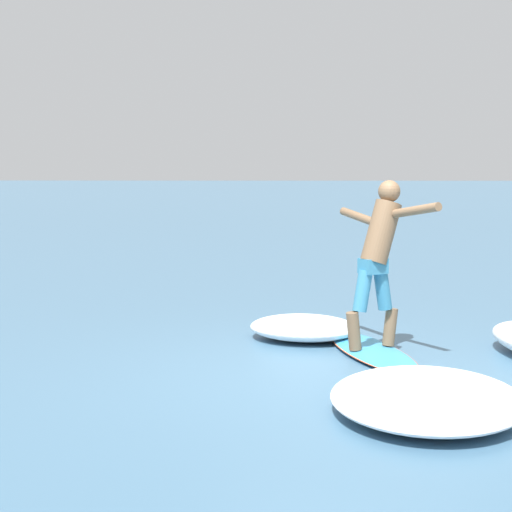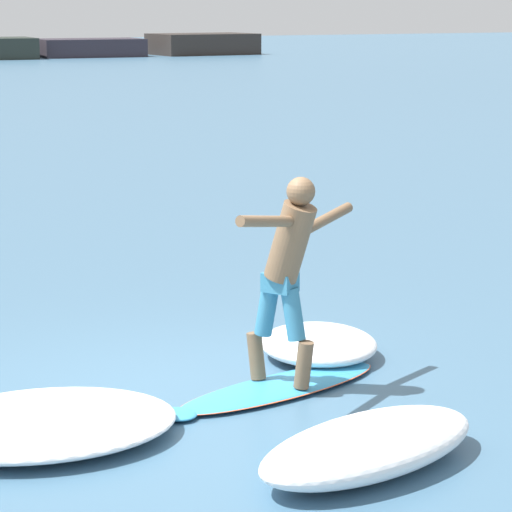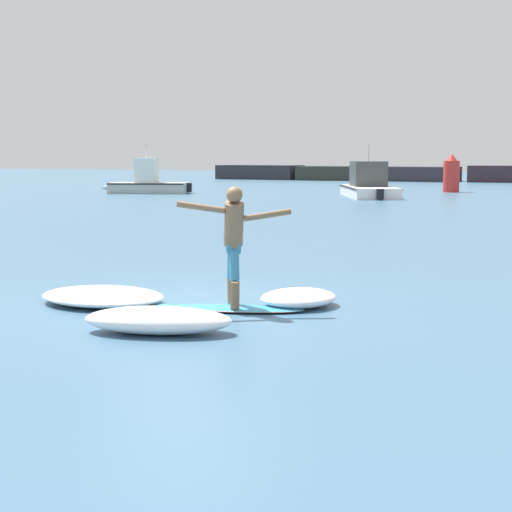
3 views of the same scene
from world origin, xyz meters
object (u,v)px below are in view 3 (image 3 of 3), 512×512
Objects in this scene: channel_marker_buoy at (451,175)px; surfer at (234,236)px; fishing_boat_near_jetty at (369,185)px; small_boat_offshore at (147,183)px; surfboard at (231,308)px.

surfer is at bearing -84.42° from channel_marker_buoy.
small_boat_offshore is (-13.16, -1.11, -0.03)m from fishing_boat_near_jetty.
fishing_boat_near_jetty is 3.41× the size of channel_marker_buoy.
small_boat_offshore reaches higher than fishing_boat_near_jetty.
channel_marker_buoy is at bearing 95.58° from surfer.
channel_marker_buoy is (16.36, 8.38, 0.45)m from small_boat_offshore.
channel_marker_buoy reaches higher than surfer.
surfboard is 38.80m from small_boat_offshore.
fishing_boat_near_jetty reaches higher than surfer.
fishing_boat_near_jetty is 1.46× the size of small_boat_offshore.
surfer is 0.76× the size of channel_marker_buoy.
fishing_boat_near_jetty is (-7.18, 34.16, 0.61)m from surfboard.
channel_marker_buoy is (3.21, 7.26, 0.42)m from fishing_boat_near_jetty.
surfer is 41.68m from channel_marker_buoy.
fishing_boat_near_jetty is at bearing 4.84° from small_boat_offshore.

